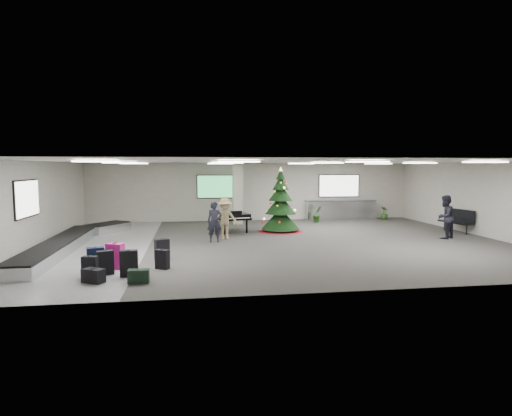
{
  "coord_description": "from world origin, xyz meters",
  "views": [
    {
      "loc": [
        -3.37,
        -16.58,
        2.99
      ],
      "look_at": [
        -0.72,
        1.0,
        1.27
      ],
      "focal_mm": 30.0,
      "sensor_mm": 36.0,
      "label": 1
    }
  ],
  "objects": [
    {
      "name": "suitcase_7",
      "position": [
        -4.25,
        -3.98,
        0.28
      ],
      "size": [
        0.44,
        0.38,
        0.59
      ],
      "rotation": [
        0.0,
        0.0,
        -0.54
      ],
      "color": "black",
      "rests_on": "ground"
    },
    {
      "name": "baggage_carousel",
      "position": [
        -7.84,
        -0.08,
        0.21
      ],
      "size": [
        2.28,
        9.71,
        0.43
      ],
      "color": "silver",
      "rests_on": "ground"
    },
    {
      "name": "pink_suitcase",
      "position": [
        -5.61,
        -3.8,
        0.38
      ],
      "size": [
        0.55,
        0.43,
        0.78
      ],
      "rotation": [
        0.0,
        0.0,
        -0.37
      ],
      "color": "#E41D8A",
      "rests_on": "ground"
    },
    {
      "name": "suitcase_1",
      "position": [
        -5.09,
        -4.74,
        0.36
      ],
      "size": [
        0.48,
        0.27,
        0.75
      ],
      "rotation": [
        0.0,
        0.0,
        0.05
      ],
      "color": "black",
      "rests_on": "ground"
    },
    {
      "name": "service_counter",
      "position": [
        5.0,
        6.65,
        0.55
      ],
      "size": [
        4.05,
        0.65,
        1.08
      ],
      "color": "silver",
      "rests_on": "ground"
    },
    {
      "name": "navy_suitcase",
      "position": [
        -6.11,
        -4.08,
        0.35
      ],
      "size": [
        0.52,
        0.38,
        0.73
      ],
      "rotation": [
        0.0,
        0.0,
        0.28
      ],
      "color": "black",
      "rests_on": "ground"
    },
    {
      "name": "suitcase_0",
      "position": [
        -5.77,
        -4.46,
        0.34
      ],
      "size": [
        0.49,
        0.38,
        0.7
      ],
      "rotation": [
        0.0,
        0.0,
        0.35
      ],
      "color": "black",
      "rests_on": "ground"
    },
    {
      "name": "traveler_b",
      "position": [
        -2.02,
        0.93,
        0.85
      ],
      "size": [
        1.14,
        0.71,
        1.7
      ],
      "primitive_type": "imported",
      "rotation": [
        0.0,
        0.0,
        0.07
      ],
      "color": "#9A8A5F",
      "rests_on": "ground"
    },
    {
      "name": "green_duffel",
      "position": [
        -4.76,
        -5.47,
        0.18
      ],
      "size": [
        0.54,
        0.27,
        0.37
      ],
      "rotation": [
        0.0,
        0.0,
        -0.02
      ],
      "color": "black",
      "rests_on": "ground"
    },
    {
      "name": "bench",
      "position": [
        8.61,
        1.15,
        0.6
      ],
      "size": [
        0.83,
        1.74,
        1.06
      ],
      "rotation": [
        0.0,
        0.0,
        0.16
      ],
      "color": "black",
      "rests_on": "ground"
    },
    {
      "name": "room_envelope",
      "position": [
        -0.38,
        0.67,
        2.33
      ],
      "size": [
        18.02,
        14.02,
        3.21
      ],
      "color": "#A3A095",
      "rests_on": "ground"
    },
    {
      "name": "suitcase_5",
      "position": [
        -6.11,
        -4.77,
        0.3
      ],
      "size": [
        0.43,
        0.28,
        0.61
      ],
      "rotation": [
        0.0,
        0.0,
        -0.16
      ],
      "color": "black",
      "rests_on": "ground"
    },
    {
      "name": "ground",
      "position": [
        0.0,
        0.0,
        0.0
      ],
      "size": [
        18.0,
        18.0,
        0.0
      ],
      "primitive_type": "plane",
      "color": "#31302D",
      "rests_on": "ground"
    },
    {
      "name": "traveler_bench",
      "position": [
        7.02,
        -0.33,
        0.91
      ],
      "size": [
        1.11,
        1.04,
        1.81
      ],
      "primitive_type": "imported",
      "rotation": [
        0.0,
        0.0,
        3.67
      ],
      "color": "black",
      "rests_on": "ground"
    },
    {
      "name": "suitcase_3",
      "position": [
        -4.35,
        -2.71,
        0.34
      ],
      "size": [
        0.51,
        0.4,
        0.7
      ],
      "rotation": [
        0.0,
        0.0,
        0.4
      ],
      "color": "black",
      "rests_on": "ground"
    },
    {
      "name": "christmas_tree",
      "position": [
        0.68,
        2.66,
        1.02
      ],
      "size": [
        2.1,
        2.1,
        2.99
      ],
      "color": "maroon",
      "rests_on": "ground"
    },
    {
      "name": "traveler_a",
      "position": [
        -2.49,
        0.28,
        0.81
      ],
      "size": [
        0.6,
        0.41,
        1.62
      ],
      "primitive_type": "imported",
      "rotation": [
        0.0,
        0.0,
        0.03
      ],
      "color": "black",
      "rests_on": "ground"
    },
    {
      "name": "black_duffel",
      "position": [
        -5.91,
        -5.27,
        0.18
      ],
      "size": [
        0.64,
        0.56,
        0.39
      ],
      "rotation": [
        0.0,
        0.0,
        -0.55
      ],
      "color": "black",
      "rests_on": "ground"
    },
    {
      "name": "potted_plant_left",
      "position": [
        3.3,
        5.55,
        0.45
      ],
      "size": [
        0.62,
        0.57,
        0.91
      ],
      "primitive_type": "imported",
      "rotation": [
        0.0,
        0.0,
        0.41
      ],
      "color": "#1B4114",
      "rests_on": "ground"
    },
    {
      "name": "potted_plant_right",
      "position": [
        7.43,
        6.16,
        0.37
      ],
      "size": [
        0.54,
        0.54,
        0.74
      ],
      "primitive_type": "imported",
      "rotation": [
        0.0,
        0.0,
        1.97
      ],
      "color": "#1B4114",
      "rests_on": "ground"
    },
    {
      "name": "grand_piano",
      "position": [
        -1.6,
        2.83,
        0.73
      ],
      "size": [
        1.75,
        2.07,
        1.02
      ],
      "rotation": [
        0.0,
        0.0,
        0.25
      ],
      "color": "black",
      "rests_on": "ground"
    }
  ]
}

